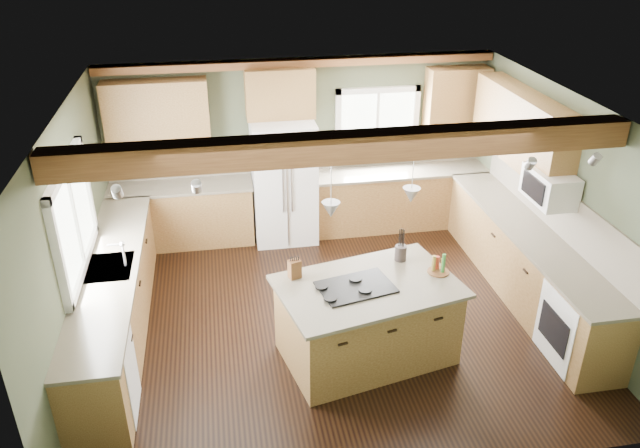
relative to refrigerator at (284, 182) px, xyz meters
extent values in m
plane|color=black|center=(0.30, -2.12, -0.90)|extent=(5.60, 5.60, 0.00)
plane|color=silver|center=(0.30, -2.12, 1.70)|extent=(5.60, 5.60, 0.00)
plane|color=#404833|center=(0.30, 0.38, 0.40)|extent=(5.60, 0.00, 5.60)
plane|color=#404833|center=(-2.50, -2.12, 0.40)|extent=(0.00, 5.00, 5.00)
plane|color=#404833|center=(3.10, -2.12, 0.40)|extent=(0.00, 5.00, 5.00)
cube|color=#4F2B16|center=(0.30, -2.92, 1.57)|extent=(5.55, 0.26, 0.26)
cube|color=#4F2B16|center=(0.30, 0.28, 1.64)|extent=(5.55, 0.20, 0.10)
cube|color=brown|center=(0.30, 0.36, 0.31)|extent=(5.58, 0.03, 0.58)
cube|color=brown|center=(3.08, -2.07, 0.31)|extent=(0.03, 3.70, 0.58)
cube|color=brown|center=(-1.49, 0.08, -0.46)|extent=(2.02, 0.60, 0.88)
cube|color=brown|center=(-1.49, 0.08, 0.00)|extent=(2.06, 0.64, 0.04)
cube|color=brown|center=(1.79, 0.08, -0.46)|extent=(2.62, 0.60, 0.88)
cube|color=brown|center=(1.79, 0.08, 0.00)|extent=(2.66, 0.64, 0.04)
cube|color=brown|center=(-2.20, -2.07, -0.46)|extent=(0.60, 3.70, 0.88)
cube|color=brown|center=(-2.20, -2.07, 0.00)|extent=(0.64, 3.74, 0.04)
cube|color=brown|center=(2.80, -2.07, -0.46)|extent=(0.60, 3.70, 0.88)
cube|color=brown|center=(2.80, -2.07, 0.00)|extent=(0.64, 3.74, 0.04)
cube|color=brown|center=(-1.69, 0.21, 1.05)|extent=(1.40, 0.35, 0.90)
cube|color=brown|center=(0.00, 0.21, 1.25)|extent=(0.96, 0.35, 0.70)
cube|color=brown|center=(2.92, -1.22, 1.05)|extent=(0.35, 2.20, 0.90)
cube|color=brown|center=(2.60, 0.21, 1.05)|extent=(0.90, 0.35, 0.90)
cube|color=white|center=(-2.48, -2.07, 0.65)|extent=(0.04, 1.60, 1.05)
cube|color=white|center=(1.45, 0.36, 0.65)|extent=(1.10, 0.04, 1.00)
cube|color=#262628|center=(-2.20, -2.07, 0.01)|extent=(0.50, 0.65, 0.03)
cylinder|color=#B2B2B7|center=(-2.02, -2.07, 0.15)|extent=(0.02, 0.02, 0.28)
cube|color=white|center=(-2.19, -3.37, -0.47)|extent=(0.60, 0.60, 0.84)
cube|color=white|center=(2.79, -3.37, -0.47)|extent=(0.60, 0.72, 0.84)
cube|color=white|center=(2.88, -2.17, 0.65)|extent=(0.40, 0.70, 0.38)
cone|color=#B2B2B7|center=(0.11, -3.01, 0.98)|extent=(0.18, 0.18, 0.16)
cone|color=#B2B2B7|center=(0.97, -2.83, 0.98)|extent=(0.18, 0.18, 0.16)
cube|color=white|center=(0.00, 0.00, 0.00)|extent=(0.90, 0.74, 1.80)
cube|color=brown|center=(0.54, -2.92, -0.46)|extent=(1.95, 1.43, 0.88)
cube|color=brown|center=(0.54, -2.92, 0.00)|extent=(2.09, 1.57, 0.04)
cube|color=black|center=(0.40, -2.95, 0.03)|extent=(0.85, 0.66, 0.02)
cube|color=brown|center=(-0.21, -2.64, 0.12)|extent=(0.15, 0.13, 0.21)
cylinder|color=#362F2B|center=(1.01, -2.47, 0.11)|extent=(0.15, 0.15, 0.18)
camera|label=1|loc=(-0.92, -8.28, 3.59)|focal=35.00mm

